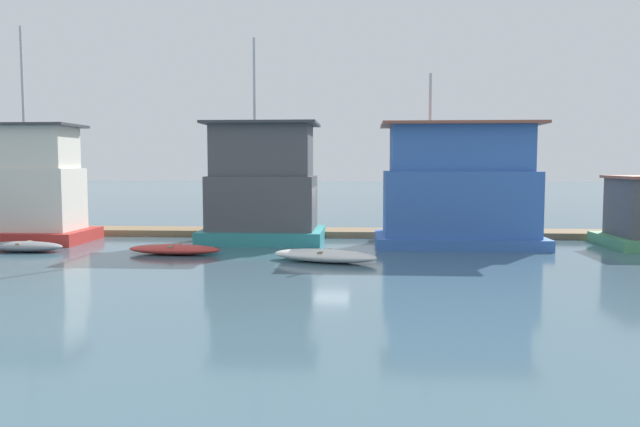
{
  "coord_description": "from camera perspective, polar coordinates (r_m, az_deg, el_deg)",
  "views": [
    {
      "loc": [
        1.8,
        -27.68,
        3.52
      ],
      "look_at": [
        0.0,
        -1.0,
        1.4
      ],
      "focal_mm": 35.0,
      "sensor_mm": 36.0,
      "label": 1
    }
  ],
  "objects": [
    {
      "name": "dinghy_grey",
      "position": [
        27.85,
        -25.43,
        -2.74
      ],
      "size": [
        3.24,
        1.21,
        0.42
      ],
      "color": "gray",
      "rests_on": "ground_plane"
    },
    {
      "name": "mooring_post_near_left",
      "position": [
        33.78,
        -25.71,
        -0.13
      ],
      "size": [
        0.31,
        0.31,
        2.08
      ],
      "primitive_type": "cylinder",
      "color": "#846B4C",
      "rests_on": "ground_plane"
    },
    {
      "name": "dinghy_red",
      "position": [
        25.08,
        -13.16,
        -3.21
      ],
      "size": [
        3.76,
        1.5,
        0.38
      ],
      "color": "red",
      "rests_on": "ground_plane"
    },
    {
      "name": "houseboat_red",
      "position": [
        31.33,
        -26.05,
        2.0
      ],
      "size": [
        6.54,
        3.57,
        9.62
      ],
      "color": "red",
      "rests_on": "ground_plane"
    },
    {
      "name": "ground_plane",
      "position": [
        27.96,
        0.14,
        -2.7
      ],
      "size": [
        200.0,
        200.0,
        0.0
      ],
      "primitive_type": "plane",
      "color": "#426070"
    },
    {
      "name": "dinghy_white",
      "position": [
        22.53,
        0.44,
        -3.87
      ],
      "size": [
        4.13,
        2.4,
        0.45
      ],
      "color": "white",
      "rests_on": "ground_plane"
    },
    {
      "name": "mooring_post_near_right",
      "position": [
        30.06,
        15.75,
        -1.11
      ],
      "size": [
        0.29,
        0.29,
        1.31
      ],
      "primitive_type": "cylinder",
      "color": "brown",
      "rests_on": "ground_plane"
    },
    {
      "name": "dock_walkway",
      "position": [
        30.83,
        0.49,
        -1.74
      ],
      "size": [
        42.4,
        2.13,
        0.3
      ],
      "primitive_type": "cube",
      "color": "#846B4C",
      "rests_on": "ground_plane"
    },
    {
      "name": "houseboat_blue",
      "position": [
        27.5,
        12.54,
        2.14
      ],
      "size": [
        7.08,
        4.04,
        7.38
      ],
      "color": "#3866B7",
      "rests_on": "ground_plane"
    },
    {
      "name": "houseboat_teal",
      "position": [
        28.36,
        -5.24,
        2.41
      ],
      "size": [
        5.45,
        4.05,
        9.13
      ],
      "color": "teal",
      "rests_on": "ground_plane"
    }
  ]
}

